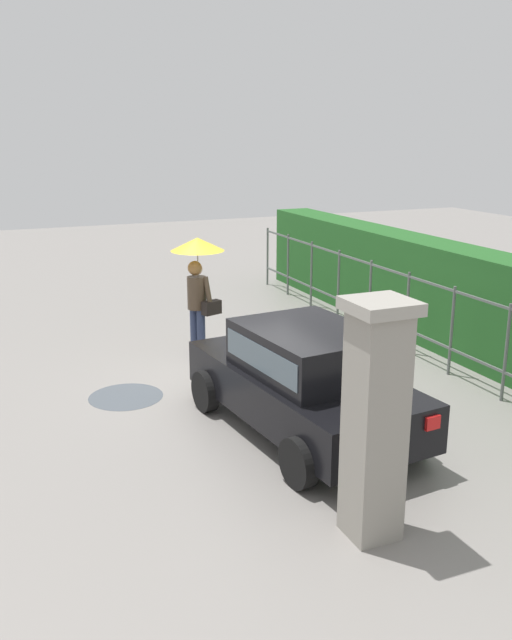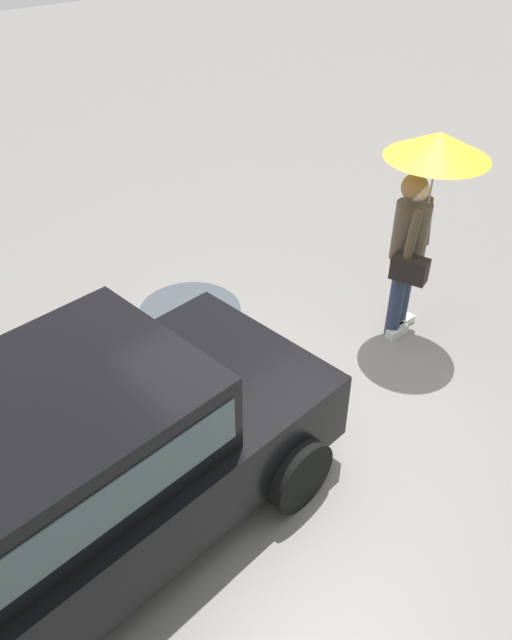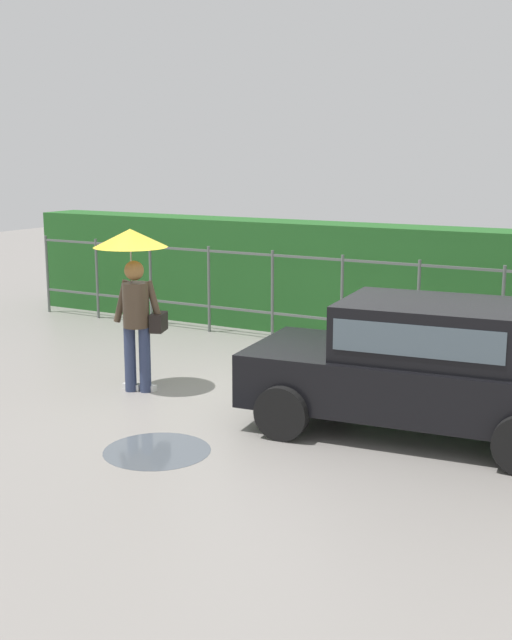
# 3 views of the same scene
# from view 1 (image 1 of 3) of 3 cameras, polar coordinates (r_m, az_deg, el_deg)

# --- Properties ---
(ground_plane) EXTENTS (40.00, 40.00, 0.00)m
(ground_plane) POSITION_cam_1_polar(r_m,az_deg,el_deg) (11.06, -0.79, -5.09)
(ground_plane) COLOR gray
(car) EXTENTS (3.87, 2.18, 1.48)m
(car) POSITION_cam_1_polar(r_m,az_deg,el_deg) (8.95, 4.11, -4.71)
(car) COLOR black
(car) RESTS_ON ground
(pedestrian) EXTENTS (0.95, 0.95, 2.11)m
(pedestrian) POSITION_cam_1_polar(r_m,az_deg,el_deg) (12.01, -4.91, 4.31)
(pedestrian) COLOR #2D3856
(pedestrian) RESTS_ON ground
(gate_pillar) EXTENTS (0.60, 0.60, 2.42)m
(gate_pillar) POSITION_cam_1_polar(r_m,az_deg,el_deg) (6.66, 9.96, -8.20)
(gate_pillar) COLOR gray
(gate_pillar) RESTS_ON ground
(fence_section) EXTENTS (12.50, 0.05, 1.50)m
(fence_section) POSITION_cam_1_polar(r_m,az_deg,el_deg) (12.48, 12.58, 0.92)
(fence_section) COLOR #59605B
(fence_section) RESTS_ON ground
(hedge_row) EXTENTS (13.45, 0.90, 1.90)m
(hedge_row) POSITION_cam_1_polar(r_m,az_deg,el_deg) (13.00, 15.99, 1.83)
(hedge_row) COLOR #235B23
(hedge_row) RESTS_ON ground
(puddle_near) EXTENTS (1.13, 1.13, 0.00)m
(puddle_near) POSITION_cam_1_polar(r_m,az_deg,el_deg) (10.59, -10.87, -6.33)
(puddle_near) COLOR #4C545B
(puddle_near) RESTS_ON ground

